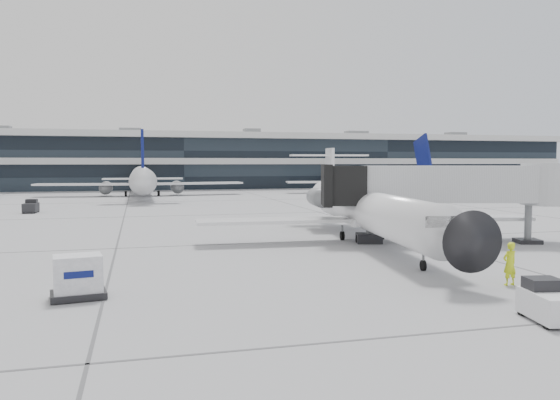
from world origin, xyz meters
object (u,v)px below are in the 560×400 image
object	(u,v)px
ramp_worker	(510,264)
baggage_tug	(549,303)
cargo_uld	(78,277)
regional_jet	(367,209)
jet_bridge	(460,185)

from	to	relation	value
ramp_worker	baggage_tug	xyz separation A→B (m)	(-2.23, -4.93, -0.33)
ramp_worker	cargo_uld	bearing A→B (deg)	-15.02
regional_jet	ramp_worker	world-z (taller)	regional_jet
regional_jet	ramp_worker	xyz separation A→B (m)	(0.79, -13.48, -1.29)
regional_jet	ramp_worker	distance (m)	13.56
regional_jet	cargo_uld	size ratio (longest dim) A/B	12.51
ramp_worker	cargo_uld	size ratio (longest dim) A/B	0.83
ramp_worker	cargo_uld	xyz separation A→B (m)	(-17.90, 2.27, -0.10)
jet_bridge	baggage_tug	distance (m)	18.21
regional_jet	ramp_worker	size ratio (longest dim) A/B	15.00
jet_bridge	baggage_tug	bearing A→B (deg)	-98.53
regional_jet	baggage_tug	xyz separation A→B (m)	(-1.44, -18.41, -1.62)
jet_bridge	regional_jet	bearing A→B (deg)	176.01
ramp_worker	regional_jet	bearing A→B (deg)	-94.43
regional_jet	ramp_worker	bearing A→B (deg)	-79.38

